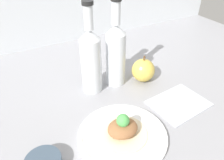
{
  "coord_description": "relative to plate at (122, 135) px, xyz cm",
  "views": [
    {
      "loc": [
        -29.82,
        -50.2,
        47.41
      ],
      "look_at": [
        -5.08,
        -3.37,
        10.88
      ],
      "focal_mm": 35.0,
      "sensor_mm": 36.0,
      "label": 1
    }
  ],
  "objects": [
    {
      "name": "ground_plane",
      "position": [
        8.33,
        15.59,
        -2.92
      ],
      "size": [
        180.0,
        110.0,
        4.0
      ],
      "primitive_type": "cube",
      "color": "gray"
    },
    {
      "name": "cider_bottle_right",
      "position": [
        11.14,
        24.46,
        11.28
      ],
      "size": [
        6.95,
        6.95,
        31.09
      ],
      "color": "silver",
      "rests_on": "ground_plane"
    },
    {
      "name": "plate",
      "position": [
        0.0,
        0.0,
        0.0
      ],
      "size": [
        24.5,
        24.5,
        1.73
      ],
      "color": "white",
      "rests_on": "ground_plane"
    },
    {
      "name": "plated_food",
      "position": [
        0.0,
        -0.0,
        2.7
      ],
      "size": [
        13.73,
        13.73,
        6.93
      ],
      "color": "beige",
      "rests_on": "plate"
    },
    {
      "name": "apple",
      "position": [
        20.97,
        20.89,
        3.4
      ],
      "size": [
        8.63,
        8.63,
        10.28
      ],
      "color": "gold",
      "rests_on": "ground_plane"
    },
    {
      "name": "napkin",
      "position": [
        23.68,
        3.65,
        -0.52
      ],
      "size": [
        19.34,
        15.82,
        0.8
      ],
      "color": "#B7BCC6",
      "rests_on": "ground_plane"
    },
    {
      "name": "cider_bottle_left",
      "position": [
        1.84,
        24.46,
        11.28
      ],
      "size": [
        6.95,
        6.95,
        31.09
      ],
      "color": "silver",
      "rests_on": "ground_plane"
    }
  ]
}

